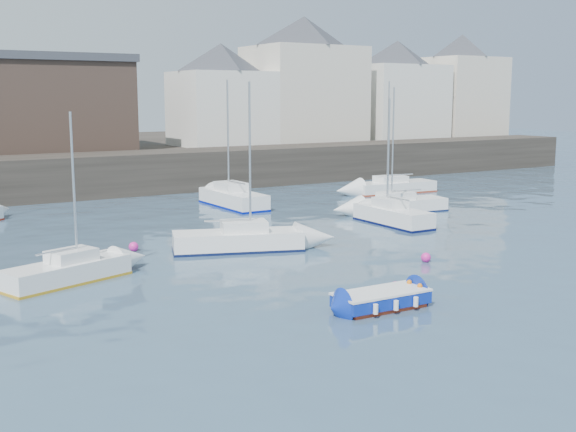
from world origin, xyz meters
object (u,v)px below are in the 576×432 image
buoy_near (395,292)px  sailboat_g (394,186)px  sailboat_c (392,215)px  sailboat_f (233,198)px  buoy_far (134,251)px  blue_dinghy (381,299)px  buoy_mid (426,262)px  sailboat_a (67,271)px  sailboat_d (399,205)px  sailboat_b (239,240)px

buoy_near → sailboat_g: bearing=50.7°
sailboat_c → sailboat_g: (8.83, 10.61, -0.07)m
sailboat_f → buoy_far: sailboat_f is taller
blue_dinghy → sailboat_c: 16.60m
blue_dinghy → buoy_mid: bearing=36.7°
sailboat_a → buoy_near: (10.05, -7.63, -0.46)m
sailboat_c → sailboat_d: bearing=45.4°
sailboat_d → blue_dinghy: bearing=-131.5°
blue_dinghy → buoy_mid: blue_dinghy is taller
sailboat_d → sailboat_g: 9.24m
sailboat_f → sailboat_g: bearing=-0.3°
sailboat_b → sailboat_g: size_ratio=0.95×
sailboat_a → sailboat_d: (22.26, 6.76, 0.00)m
sailboat_g → buoy_mid: 23.04m
sailboat_c → sailboat_g: sailboat_g is taller
sailboat_a → sailboat_g: size_ratio=0.80×
blue_dinghy → sailboat_f: 24.06m
sailboat_f → sailboat_g: size_ratio=1.00×
sailboat_d → buoy_near: (-12.21, -14.39, -0.47)m
sailboat_a → sailboat_d: bearing=16.9°
sailboat_g → sailboat_c: bearing=-129.8°
sailboat_f → buoy_near: size_ratio=20.30×
sailboat_f → sailboat_g: 13.47m
blue_dinghy → sailboat_a: size_ratio=0.51×
sailboat_a → sailboat_f: bearing=44.5°
sailboat_a → sailboat_b: (8.43, 1.84, 0.05)m
sailboat_b → buoy_far: sailboat_b is taller
sailboat_c → buoy_far: 14.91m
buoy_mid → sailboat_g: bearing=54.0°
blue_dinghy → sailboat_a: 12.25m
buoy_near → buoy_mid: bearing=35.9°
sailboat_b → sailboat_d: sailboat_b is taller
sailboat_d → sailboat_f: 10.80m
buoy_mid → sailboat_c: bearing=59.6°
sailboat_d → sailboat_f: bearing=136.7°
sailboat_a → sailboat_f: sailboat_f is taller
sailboat_a → sailboat_b: sailboat_b is taller
blue_dinghy → sailboat_d: sailboat_d is taller
sailboat_a → blue_dinghy: bearing=-47.9°
sailboat_a → buoy_far: sailboat_a is taller
buoy_near → buoy_far: buoy_far is taller
sailboat_f → buoy_far: bearing=-136.0°
sailboat_a → sailboat_f: size_ratio=0.80×
blue_dinghy → buoy_near: size_ratio=8.32×
sailboat_g → buoy_mid: (-13.54, -18.64, -0.47)m
sailboat_c → buoy_far: sailboat_c is taller
sailboat_b → sailboat_c: 10.74m
buoy_near → blue_dinghy: bearing=-141.5°
buoy_mid → sailboat_b: bearing=132.8°
sailboat_c → sailboat_d: sailboat_d is taller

